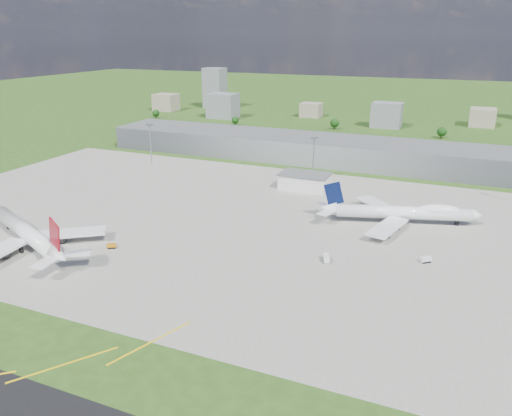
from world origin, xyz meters
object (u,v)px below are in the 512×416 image
at_px(airliner_red_twin, 29,235).
at_px(van_white_near, 326,259).
at_px(tug_yellow, 112,246).
at_px(van_white_far, 426,260).
at_px(airliner_blue_quad, 403,213).

bearing_deg(airliner_red_twin, van_white_near, -139.30).
xyz_separation_m(tug_yellow, van_white_near, (81.93, 21.44, 0.37)).
xyz_separation_m(tug_yellow, van_white_far, (116.33, 35.15, 0.20)).
xyz_separation_m(airliner_red_twin, airliner_blue_quad, (133.52, 85.01, -0.18)).
bearing_deg(van_white_near, van_white_far, -88.27).
bearing_deg(tug_yellow, airliner_red_twin, 167.94).
distance_m(airliner_red_twin, van_white_near, 117.60).
bearing_deg(airliner_red_twin, airliner_blue_quad, -123.15).
bearing_deg(airliner_blue_quad, van_white_far, -86.92).
xyz_separation_m(airliner_blue_quad, van_white_near, (-20.74, -51.95, -3.91)).
height_order(airliner_red_twin, airliner_blue_quad, airliner_red_twin).
xyz_separation_m(airliner_red_twin, tug_yellow, (30.85, 11.61, -4.46)).
bearing_deg(tug_yellow, van_white_near, -18.02).
bearing_deg(van_white_far, tug_yellow, 159.13).
bearing_deg(van_white_far, van_white_near, 164.05).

